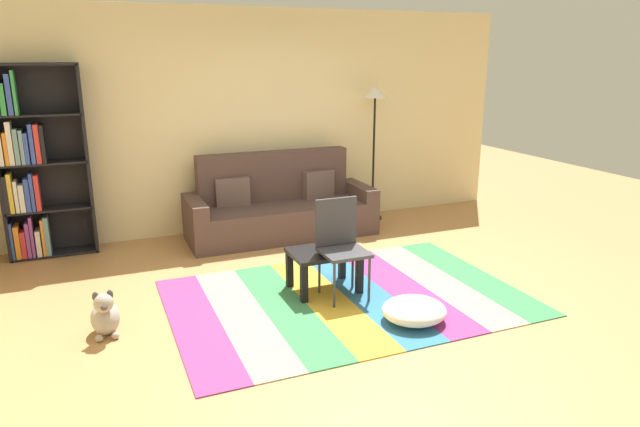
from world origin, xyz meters
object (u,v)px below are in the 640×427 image
pouf (414,310)px  standing_lamp (375,109)px  tv_remote (324,253)px  couch (280,208)px  dog (105,316)px  coffee_table (324,259)px  bookshelf (33,169)px  folding_chair (340,240)px

pouf → standing_lamp: (1.12, 2.89, 1.36)m
tv_remote → standing_lamp: bearing=44.4°
standing_lamp → couch: bearing=-171.7°
couch → dog: couch is taller
coffee_table → pouf: size_ratio=1.16×
pouf → standing_lamp: 3.38m
bookshelf → pouf: bookshelf is taller
bookshelf → standing_lamp: bookshelf is taller
couch → bookshelf: (-2.66, 0.28, 0.64)m
bookshelf → tv_remote: size_ratio=13.77×
bookshelf → standing_lamp: bearing=-1.1°
bookshelf → dog: (0.55, -2.22, -0.81)m
pouf → dog: 2.49m
bookshelf → dog: 2.43m
bookshelf → tv_remote: 3.31m
bookshelf → coffee_table: bearing=-39.9°
couch → tv_remote: size_ratio=15.07×
bookshelf → folding_chair: size_ratio=2.29×
coffee_table → folding_chair: size_ratio=0.70×
dog → coffee_table: bearing=4.2°
coffee_table → tv_remote: 0.12m
dog → tv_remote: (1.90, 0.07, 0.24)m
couch → dog: bearing=-137.4°
folding_chair → tv_remote: bearing=170.6°
standing_lamp → folding_chair: 2.75m
couch → bookshelf: 2.75m
standing_lamp → tv_remote: bearing=-127.4°
coffee_table → pouf: coffee_table is taller
couch → tv_remote: 1.88m
tv_remote → pouf: bearing=-68.2°
standing_lamp → folding_chair: bearing=-124.2°
couch → dog: size_ratio=5.69×
coffee_table → dog: (-1.94, -0.14, -0.15)m
coffee_table → bookshelf: bearing=140.1°
bookshelf → dog: bookshelf is taller
dog → folding_chair: (2.04, -0.00, 0.37)m
tv_remote → folding_chair: folding_chair is taller
pouf → couch: bearing=95.6°
pouf → coffee_table: bearing=115.9°
couch → folding_chair: size_ratio=2.51×
pouf → standing_lamp: bearing=68.9°
couch → standing_lamp: 1.79m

